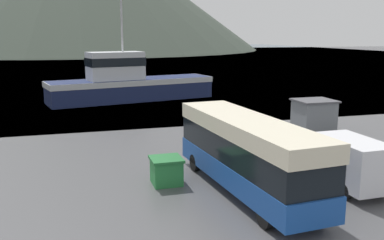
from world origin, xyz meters
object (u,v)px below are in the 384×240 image
at_px(fishing_boat, 128,83).
at_px(storage_bin, 166,171).
at_px(delivery_van, 345,161).
at_px(tour_bus, 246,151).
at_px(dock_kiosk, 314,115).

bearing_deg(fishing_boat, storage_bin, -16.23).
bearing_deg(delivery_van, tour_bus, 170.88).
distance_m(tour_bus, dock_kiosk, 14.28).
bearing_deg(storage_bin, delivery_van, -18.80).
bearing_deg(tour_bus, dock_kiosk, 41.55).
xyz_separation_m(storage_bin, dock_kiosk, (13.18, 8.23, 0.52)).
bearing_deg(dock_kiosk, delivery_van, -115.22).
bearing_deg(delivery_van, dock_kiosk, 64.00).
distance_m(tour_bus, fishing_boat, 29.07).
relative_size(delivery_van, fishing_boat, 0.29).
bearing_deg(dock_kiosk, storage_bin, -148.03).
bearing_deg(tour_bus, storage_bin, 143.70).
relative_size(tour_bus, dock_kiosk, 3.74).
xyz_separation_m(fishing_boat, dock_kiosk, (11.26, -18.77, -0.75)).
distance_m(storage_bin, dock_kiosk, 15.55).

